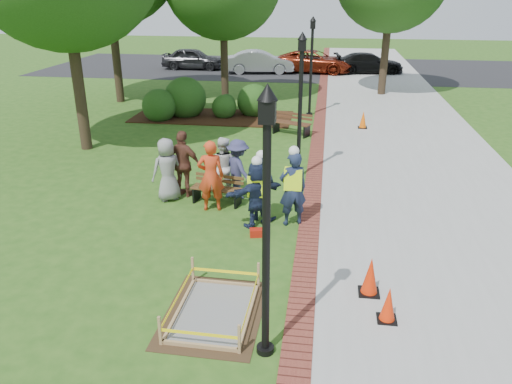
# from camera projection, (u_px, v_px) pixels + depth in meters

# --- Properties ---
(ground) EXTENTS (100.00, 100.00, 0.00)m
(ground) POSITION_uv_depth(u_px,v_px,m) (226.00, 254.00, 10.88)
(ground) COLOR #285116
(ground) RESTS_ON ground
(sidewalk) EXTENTS (6.00, 60.00, 0.02)m
(sidewalk) POSITION_uv_depth(u_px,v_px,m) (403.00, 136.00, 19.37)
(sidewalk) COLOR #9E9E99
(sidewalk) RESTS_ON ground
(brick_edging) EXTENTS (0.50, 60.00, 0.03)m
(brick_edging) POSITION_uv_depth(u_px,v_px,m) (318.00, 133.00, 19.79)
(brick_edging) COLOR maroon
(brick_edging) RESTS_ON ground
(mulch_bed) EXTENTS (7.00, 3.00, 0.05)m
(mulch_bed) POSITION_uv_depth(u_px,v_px,m) (213.00, 117.00, 22.24)
(mulch_bed) COLOR #381E0F
(mulch_bed) RESTS_ON ground
(parking_lot) EXTENTS (36.00, 12.00, 0.01)m
(parking_lot) POSITION_uv_depth(u_px,v_px,m) (300.00, 68.00, 35.58)
(parking_lot) COLOR black
(parking_lot) RESTS_ON ground
(wet_concrete_pad) EXTENTS (1.75, 2.33, 0.55)m
(wet_concrete_pad) POSITION_uv_depth(u_px,v_px,m) (214.00, 303.00, 8.79)
(wet_concrete_pad) COLOR #47331E
(wet_concrete_pad) RESTS_ON ground
(bench_near) EXTENTS (1.43, 0.68, 0.74)m
(bench_near) POSITION_uv_depth(u_px,v_px,m) (217.00, 195.00, 13.34)
(bench_near) COLOR brown
(bench_near) RESTS_ON ground
(bench_far) EXTENTS (1.62, 1.04, 0.83)m
(bench_far) POSITION_uv_depth(u_px,v_px,m) (291.00, 128.00, 19.53)
(bench_far) COLOR #55331D
(bench_far) RESTS_ON ground
(cone_front) EXTENTS (0.34, 0.34, 0.67)m
(cone_front) POSITION_uv_depth(u_px,v_px,m) (388.00, 305.00, 8.58)
(cone_front) COLOR black
(cone_front) RESTS_ON ground
(cone_back) EXTENTS (0.39, 0.39, 0.78)m
(cone_back) POSITION_uv_depth(u_px,v_px,m) (370.00, 277.00, 9.32)
(cone_back) COLOR black
(cone_back) RESTS_ON ground
(cone_far) EXTENTS (0.37, 0.37, 0.72)m
(cone_far) POSITION_uv_depth(u_px,v_px,m) (363.00, 120.00, 20.37)
(cone_far) COLOR black
(cone_far) RESTS_ON ground
(toolbox) EXTENTS (0.40, 0.27, 0.18)m
(toolbox) POSITION_uv_depth(u_px,v_px,m) (258.00, 233.00, 11.61)
(toolbox) COLOR #AB1A0D
(toolbox) RESTS_ON ground
(lamp_near) EXTENTS (0.28, 0.28, 4.26)m
(lamp_near) POSITION_uv_depth(u_px,v_px,m) (266.00, 210.00, 7.02)
(lamp_near) COLOR black
(lamp_near) RESTS_ON ground
(lamp_mid) EXTENTS (0.28, 0.28, 4.26)m
(lamp_mid) POSITION_uv_depth(u_px,v_px,m) (300.00, 96.00, 14.34)
(lamp_mid) COLOR black
(lamp_mid) RESTS_ON ground
(lamp_far) EXTENTS (0.28, 0.28, 4.26)m
(lamp_far) POSITION_uv_depth(u_px,v_px,m) (311.00, 59.00, 21.66)
(lamp_far) COLOR black
(lamp_far) RESTS_ON ground
(shrub_a) EXTENTS (1.46, 1.46, 1.46)m
(shrub_a) POSITION_uv_depth(u_px,v_px,m) (160.00, 120.00, 21.76)
(shrub_a) COLOR #1F4413
(shrub_a) RESTS_ON ground
(shrub_b) EXTENTS (1.87, 1.87, 1.87)m
(shrub_b) POSITION_uv_depth(u_px,v_px,m) (186.00, 116.00, 22.49)
(shrub_b) COLOR #1F4413
(shrub_b) RESTS_ON ground
(shrub_c) EXTENTS (1.09, 1.09, 1.09)m
(shrub_c) POSITION_uv_depth(u_px,v_px,m) (224.00, 117.00, 22.22)
(shrub_c) COLOR #1F4413
(shrub_c) RESTS_ON ground
(shrub_d) EXTENTS (1.52, 1.52, 1.52)m
(shrub_d) POSITION_uv_depth(u_px,v_px,m) (254.00, 115.00, 22.61)
(shrub_d) COLOR #1F4413
(shrub_d) RESTS_ON ground
(shrub_e) EXTENTS (0.85, 0.85, 0.85)m
(shrub_e) POSITION_uv_depth(u_px,v_px,m) (227.00, 111.00, 23.39)
(shrub_e) COLOR #1F4413
(shrub_e) RESTS_ON ground
(casual_person_a) EXTENTS (0.65, 0.62, 1.72)m
(casual_person_a) POSITION_uv_depth(u_px,v_px,m) (167.00, 170.00, 13.34)
(casual_person_a) COLOR gray
(casual_person_a) RESTS_ON ground
(casual_person_b) EXTENTS (0.66, 0.50, 1.86)m
(casual_person_b) POSITION_uv_depth(u_px,v_px,m) (211.00, 176.00, 12.69)
(casual_person_b) COLOR red
(casual_person_b) RESTS_ON ground
(casual_person_c) EXTENTS (0.56, 0.39, 1.65)m
(casual_person_c) POSITION_uv_depth(u_px,v_px,m) (223.00, 166.00, 13.70)
(casual_person_c) COLOR white
(casual_person_c) RESTS_ON ground
(casual_person_d) EXTENTS (0.67, 0.53, 1.85)m
(casual_person_d) POSITION_uv_depth(u_px,v_px,m) (184.00, 164.00, 13.57)
(casual_person_d) COLOR brown
(casual_person_d) RESTS_ON ground
(casual_person_e) EXTENTS (0.61, 0.61, 1.65)m
(casual_person_e) POSITION_uv_depth(u_px,v_px,m) (238.00, 169.00, 13.47)
(casual_person_e) COLOR #34355C
(casual_person_e) RESTS_ON ground
(hivis_worker_a) EXTENTS (0.62, 0.59, 1.78)m
(hivis_worker_a) POSITION_uv_depth(u_px,v_px,m) (257.00, 192.00, 11.84)
(hivis_worker_a) COLOR #1A1D43
(hivis_worker_a) RESTS_ON ground
(hivis_worker_b) EXTENTS (0.69, 0.57, 2.00)m
(hivis_worker_b) POSITION_uv_depth(u_px,v_px,m) (293.00, 187.00, 11.87)
(hivis_worker_b) COLOR #1A2C45
(hivis_worker_b) RESTS_ON ground
(hivis_worker_c) EXTENTS (0.58, 0.44, 1.78)m
(hivis_worker_c) POSITION_uv_depth(u_px,v_px,m) (261.00, 185.00, 12.23)
(hivis_worker_c) COLOR #161F39
(hivis_worker_c) RESTS_ON ground
(parked_car_a) EXTENTS (2.19, 4.91, 1.59)m
(parked_car_a) POSITION_uv_depth(u_px,v_px,m) (194.00, 69.00, 35.19)
(parked_car_a) COLOR #29282B
(parked_car_a) RESTS_ON ground
(parked_car_b) EXTENTS (2.86, 5.21, 1.61)m
(parked_car_b) POSITION_uv_depth(u_px,v_px,m) (260.00, 73.00, 33.54)
(parked_car_b) COLOR #9C9CA0
(parked_car_b) RESTS_ON ground
(parked_car_c) EXTENTS (2.86, 5.14, 1.58)m
(parked_car_c) POSITION_uv_depth(u_px,v_px,m) (314.00, 72.00, 33.86)
(parked_car_c) COLOR maroon
(parked_car_c) RESTS_ON ground
(parked_car_d) EXTENTS (2.48, 4.63, 1.44)m
(parked_car_d) POSITION_uv_depth(u_px,v_px,m) (368.00, 73.00, 33.57)
(parked_car_d) COLOR black
(parked_car_d) RESTS_ON ground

